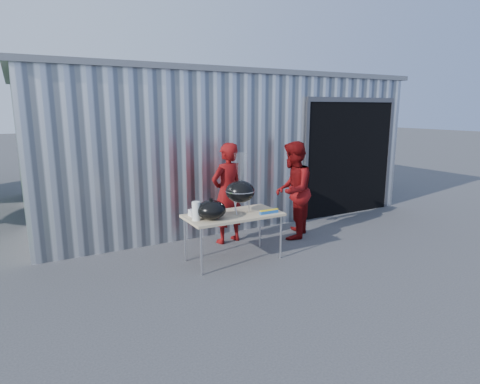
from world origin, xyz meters
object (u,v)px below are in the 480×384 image
person_bystander (293,190)px  kettle_grill (240,187)px  person_cook (227,193)px  folding_table (233,216)px

person_bystander → kettle_grill: bearing=-24.1°
kettle_grill → person_cook: bearing=76.4°
person_cook → person_bystander: size_ratio=1.00×
folding_table → person_cook: 0.91m
person_cook → person_bystander: 1.22m
folding_table → kettle_grill: bearing=4.9°
folding_table → person_cook: size_ratio=0.84×
kettle_grill → person_bystander: bearing=19.0°
folding_table → person_bystander: bearing=17.9°
person_cook → person_bystander: bearing=152.5°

